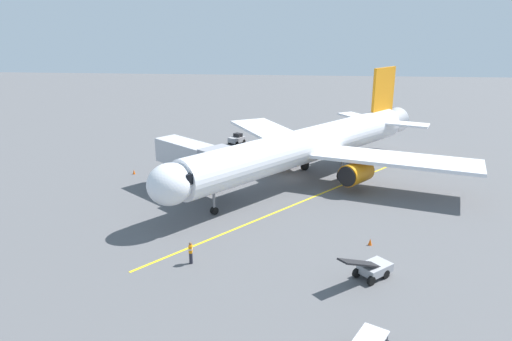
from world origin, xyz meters
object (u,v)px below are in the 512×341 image
Objects in this scene: ground_crew_wing_walker at (263,151)px; safety_cone_nose_left at (134,172)px; belt_loader_near_nose at (372,268)px; tug_starboard_side at (237,139)px; jet_bridge at (198,159)px; ground_crew_marshaller at (191,252)px; safety_cone_nose_right at (370,242)px; airplane at (309,146)px.

safety_cone_nose_left is at bearing 30.05° from ground_crew_wing_walker.
belt_loader_near_nose reaches higher than tug_starboard_side.
safety_cone_nose_left is (14.49, 8.38, -0.61)m from ground_crew_wing_walker.
jet_bridge reaches higher than ground_crew_marshaller.
ground_crew_marshaller is at bearing 119.63° from safety_cone_nose_left.
ground_crew_wing_walker reaches higher than tug_starboard_side.
ground_crew_marshaller is 0.41× the size of belt_loader_near_nose.
belt_loader_near_nose is 32.26m from safety_cone_nose_left.
ground_crew_wing_walker is at bearing -71.19° from belt_loader_near_nose.
jet_bridge is 19.45m from safety_cone_nose_right.
tug_starboard_side is (10.19, -15.71, -3.30)m from airplane.
belt_loader_near_nose is (-10.00, 29.36, -0.17)m from ground_crew_wing_walker.
safety_cone_nose_right is at bearing -96.30° from belt_loader_near_nose.
tug_starboard_side reaches higher than safety_cone_nose_left.
belt_loader_near_nose is at bearing 135.35° from jet_bridge.
belt_loader_near_nose is (-12.97, 0.72, -0.17)m from ground_crew_marshaller.
jet_bridge is at bearing 68.40° from ground_crew_wing_walker.
ground_crew_marshaller is at bearing 17.68° from safety_cone_nose_right.
jet_bridge is 5.90× the size of ground_crew_wing_walker.
tug_starboard_side is (-1.09, -21.10, -3.06)m from jet_bridge.
airplane reaches higher than belt_loader_near_nose.
ground_crew_wing_walker is (-2.97, -28.65, 0.00)m from ground_crew_marshaller.
airplane is 12.50m from jet_bridge.
ground_crew_wing_walker is 0.41× the size of belt_loader_near_nose.
airplane is at bearing 122.95° from tug_starboard_side.
safety_cone_nose_right is (-0.56, -5.03, -0.44)m from belt_loader_near_nose.
ground_crew_marshaller reaches higher than safety_cone_nose_right.
ground_crew_wing_walker is 0.62× the size of tug_starboard_side.
airplane is 21.44m from belt_loader_near_nose.
ground_crew_wing_walker is 16.75m from safety_cone_nose_left.
belt_loader_near_nose reaches higher than safety_cone_nose_right.
tug_starboard_side is at bearing -92.95° from jet_bridge.
airplane is 3.37× the size of jet_bridge.
jet_bridge reaches higher than belt_loader_near_nose.
ground_crew_wing_walker is at bearing -66.54° from safety_cone_nose_right.
ground_crew_marshaller and ground_crew_wing_walker have the same top height.
airplane is at bearing -72.92° from safety_cone_nose_right.
ground_crew_wing_walker reaches higher than safety_cone_nose_right.
airplane reaches higher than tug_starboard_side.
ground_crew_marshaller is 23.32m from safety_cone_nose_left.
jet_bridge is 22.07m from belt_loader_near_nose.
ground_crew_marshaller is 0.62× the size of tug_starboard_side.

